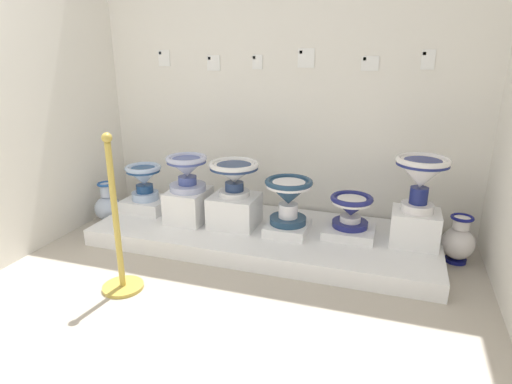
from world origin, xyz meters
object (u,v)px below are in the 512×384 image
Objects in this scene: plinth_block_broad_patterned at (189,205)px; info_placard_fifth at (370,63)px; antique_toilet_tall_cobalt at (234,173)px; antique_toilet_pale_glazed at (289,195)px; plinth_block_tall_cobalt at (235,211)px; decorative_vase_spare at (458,242)px; info_placard_third at (257,62)px; plinth_block_rightmost at (349,230)px; antique_toilet_broad_patterned at (187,169)px; antique_toilet_squat_floral at (421,174)px; info_placard_sixth at (428,59)px; stanchion_post_near_left at (119,247)px; antique_toilet_rightmost at (351,208)px; info_placard_fourth at (306,58)px; antique_toilet_central_ornate at (144,178)px; plinth_block_squat_floral at (415,228)px; info_placard_second at (213,63)px; decorative_vase_companion at (108,206)px; info_placard_first at (164,58)px; plinth_block_central_ornate at (146,205)px; plinth_block_pale_glazed at (288,228)px.

plinth_block_broad_patterned is 2.78× the size of info_placard_fifth.
antique_toilet_pale_glazed is (0.45, -0.01, -0.13)m from antique_toilet_tall_cobalt.
plinth_block_tall_cobalt is 1.73m from decorative_vase_spare.
plinth_block_broad_patterned is at bearing -177.95° from plinth_block_tall_cobalt.
antique_toilet_tall_cobalt is 0.47m from antique_toilet_pale_glazed.
info_placard_fifth reaches higher than plinth_block_broad_patterned.
info_placard_third is 2.16m from decorative_vase_spare.
plinth_block_rightmost is (1.34, 0.12, -0.10)m from plinth_block_broad_patterned.
antique_toilet_squat_floral is at bearing 2.86° from antique_toilet_broad_patterned.
info_placard_sixth is 0.14× the size of stanchion_post_near_left.
antique_toilet_rightmost is 1.28m from info_placard_fourth.
info_placard_fourth is at bearing 34.02° from plinth_block_broad_patterned.
plinth_block_squat_floral is at bearing 0.27° from antique_toilet_central_ornate.
info_placard_second is (-1.32, 0.45, 1.24)m from plinth_block_rightmost.
info_placard_third is at bearing 24.82° from decorative_vase_companion.
plinth_block_squat_floral is at bearing 2.06° from decorative_vase_companion.
info_placard_fourth reaches higher than antique_toilet_broad_patterned.
decorative_vase_companion is (-2.16, -0.12, -0.00)m from plinth_block_rightmost.
antique_toilet_squat_floral is (1.81, 0.09, 0.09)m from antique_toilet_broad_patterned.
plinth_block_squat_floral is at bearing 5.02° from antique_toilet_pale_glazed.
info_placard_first is at bearing 168.15° from antique_toilet_squat_floral.
antique_toilet_tall_cobalt is at bearing 2.05° from plinth_block_broad_patterned.
plinth_block_squat_floral is at bearing 0.27° from plinth_block_central_ornate.
plinth_block_central_ornate is 0.98× the size of decorative_vase_companion.
antique_toilet_broad_patterned is at bearing -126.58° from info_placard_third.
antique_toilet_central_ornate is at bearing -178.81° from antique_toilet_rightmost.
antique_toilet_central_ornate is 0.30× the size of stanchion_post_near_left.
stanchion_post_near_left is at bearing -132.89° from antique_toilet_pale_glazed.
info_placard_fourth is at bearing 20.44° from antique_toilet_central_ornate.
antique_toilet_rightmost is at bearing 13.11° from antique_toilet_pale_glazed.
info_placard_third is 0.32× the size of decorative_vase_spare.
decorative_vase_spare is at bearing 5.23° from plinth_block_tall_cobalt.
plinth_block_rightmost is at bearing -134.69° from info_placard_sixth.
plinth_block_central_ornate is 1.01× the size of plinth_block_broad_patterned.
plinth_block_squat_floral is at bearing -165.69° from decorative_vase_spare.
info_placard_sixth is (0.92, 0.56, 1.28)m from plinth_block_pale_glazed.
plinth_block_central_ornate is 1.16× the size of antique_toilet_rightmost.
plinth_block_broad_patterned is 2.21m from info_placard_sixth.
antique_toilet_broad_patterned is at bearing -157.23° from info_placard_fifth.
antique_toilet_rightmost reaches higher than plinth_block_squat_floral.
stanchion_post_near_left is (0.80, -0.94, 0.14)m from decorative_vase_companion.
decorative_vase_spare is at bearing 14.31° from plinth_block_squat_floral.
antique_toilet_tall_cobalt is at bearing -176.90° from antique_toilet_squat_floral.
antique_toilet_central_ornate is 1.12m from info_placard_first.
info_placard_fourth reaches higher than stanchion_post_near_left.
plinth_block_broad_patterned is at bearing -50.28° from info_placard_first.
info_placard_second is 1.09× the size of info_placard_third.
antique_toilet_tall_cobalt is 1.23× the size of antique_toilet_rightmost.
plinth_block_pale_glazed is 0.35× the size of stanchion_post_near_left.
plinth_block_broad_patterned is 0.32m from antique_toilet_broad_patterned.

